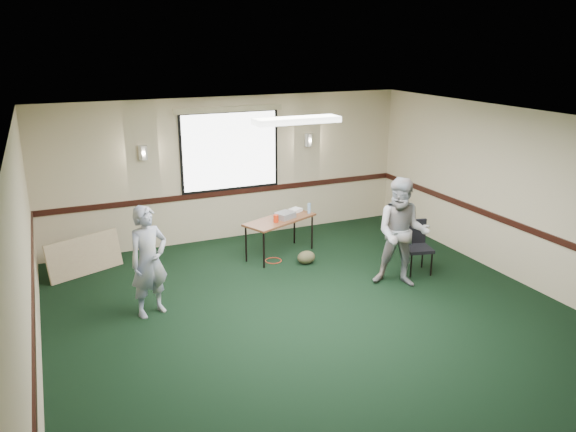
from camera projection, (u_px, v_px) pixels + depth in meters
name	position (u px, v px, depth m)	size (l,w,h in m)	color
ground	(327.00, 329.00, 7.47)	(8.00, 8.00, 0.00)	black
room_shell	(267.00, 179.00, 8.85)	(8.00, 8.02, 8.00)	beige
folding_table	(280.00, 221.00, 9.85)	(1.46, 1.04, 0.68)	brown
projector	(285.00, 215.00, 9.85)	(0.32, 0.26, 0.11)	gray
game_console	(295.00, 210.00, 10.24)	(0.22, 0.18, 0.06)	white
red_cup	(276.00, 218.00, 9.63)	(0.09, 0.09, 0.13)	red
water_bottle	(309.00, 208.00, 10.12)	(0.06, 0.06, 0.19)	#84ADD8
duffel_bag	(306.00, 257.00, 9.61)	(0.32, 0.24, 0.23)	#413E25
cable_coil	(273.00, 261.00, 9.75)	(0.29, 0.29, 0.01)	red
folded_table	(85.00, 255.00, 9.14)	(1.24, 0.05, 0.64)	tan
conference_chair	(416.00, 242.00, 9.22)	(0.50, 0.51, 0.85)	black
person_left	(149.00, 261.00, 7.66)	(0.57, 0.38, 1.57)	#455699
person_right	(402.00, 233.00, 8.57)	(0.83, 0.65, 1.72)	#7599B6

